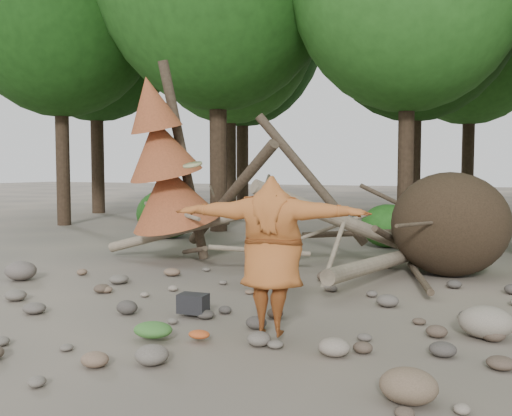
% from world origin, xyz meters
% --- Properties ---
extents(ground, '(120.00, 120.00, 0.00)m').
position_xyz_m(ground, '(0.00, 0.00, 0.00)').
color(ground, '#514C44').
rests_on(ground, ground).
extents(deadfall_pile, '(8.55, 5.24, 3.30)m').
position_xyz_m(deadfall_pile, '(2.02, 4.24, 0.95)').
color(deadfall_pile, '#332619').
rests_on(deadfall_pile, ground).
extents(dead_conifer, '(2.06, 2.16, 4.35)m').
position_xyz_m(dead_conifer, '(-3.12, 3.37, 2.11)').
color(dead_conifer, '#4C3F30').
rests_on(dead_conifer, ground).
extents(bush_left, '(1.80, 1.80, 1.44)m').
position_xyz_m(bush_left, '(-5.50, 7.20, 0.72)').
color(bush_left, '#1C4D14').
rests_on(bush_left, ground).
extents(bush_mid, '(1.40, 1.40, 1.12)m').
position_xyz_m(bush_mid, '(0.80, 7.80, 0.56)').
color(bush_mid, '#25621C').
rests_on(bush_mid, ground).
extents(frisbee_thrower, '(2.63, 1.04, 2.08)m').
position_xyz_m(frisbee_thrower, '(1.03, -0.84, 1.02)').
color(frisbee_thrower, '#A85826').
rests_on(frisbee_thrower, ground).
extents(backpack, '(0.41, 0.29, 0.26)m').
position_xyz_m(backpack, '(-0.36, -0.27, 0.13)').
color(backpack, black).
rests_on(backpack, ground).
extents(cloth_green, '(0.48, 0.40, 0.18)m').
position_xyz_m(cloth_green, '(-0.25, -1.42, 0.09)').
color(cloth_green, '#39702C').
rests_on(cloth_green, ground).
extents(cloth_orange, '(0.26, 0.21, 0.10)m').
position_xyz_m(cloth_orange, '(0.28, -1.24, 0.05)').
color(cloth_orange, '#B94D1F').
rests_on(cloth_orange, ground).
extents(boulder_front_right, '(0.51, 0.46, 0.31)m').
position_xyz_m(boulder_front_right, '(2.80, -2.03, 0.15)').
color(boulder_front_right, brown).
rests_on(boulder_front_right, ground).
extents(boulder_mid_right, '(0.65, 0.58, 0.39)m').
position_xyz_m(boulder_mid_right, '(3.37, 0.30, 0.19)').
color(boulder_mid_right, gray).
rests_on(boulder_mid_right, ground).
extents(boulder_mid_left, '(0.58, 0.53, 0.35)m').
position_xyz_m(boulder_mid_left, '(-4.55, 0.73, 0.18)').
color(boulder_mid_left, '#675D56').
rests_on(boulder_mid_left, ground).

